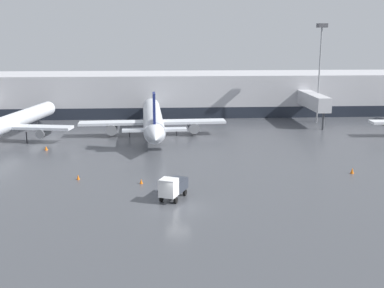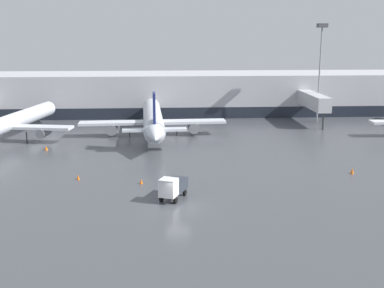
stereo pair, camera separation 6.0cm
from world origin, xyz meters
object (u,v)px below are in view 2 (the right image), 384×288
Objects in this scene: traffic_cone_4 at (78,177)px; service_truck_2 at (173,186)px; traffic_cone_0 at (141,181)px; traffic_cone_2 at (352,171)px; traffic_cone_1 at (46,148)px; apron_light_mast_2 at (321,46)px; parked_jet_2 at (153,119)px; parked_jet_0 at (8,124)px.

service_truck_2 is at bearing -34.17° from traffic_cone_4.
traffic_cone_2 reaches higher than traffic_cone_0.
traffic_cone_1 is 0.03× the size of apron_light_mast_2.
traffic_cone_1 is 56.11m from apron_light_mast_2.
service_truck_2 reaches higher than traffic_cone_1.
service_truck_2 is at bearing -177.63° from parked_jet_2.
parked_jet_0 is at bearing 156.49° from traffic_cone_2.
apron_light_mast_2 is (34.17, 39.40, 15.06)m from traffic_cone_0.
service_truck_2 is 56.19m from apron_light_mast_2.
traffic_cone_0 is at bearing -130.94° from apron_light_mast_2.
traffic_cone_2 is 35.13m from traffic_cone_4.
parked_jet_2 is 7.62× the size of service_truck_2.
parked_jet_0 is 1.08× the size of parked_jet_2.
parked_jet_2 reaches higher than traffic_cone_4.
service_truck_2 is (2.79, -33.73, -1.56)m from parked_jet_2.
parked_jet_0 is at bearing -165.54° from apron_light_mast_2.
apron_light_mast_2 is at bearing 41.49° from traffic_cone_4.
traffic_cone_4 is at bearing -135.63° from parked_jet_0.
parked_jet_2 is at bearing 30.85° from traffic_cone_1.
apron_light_mast_2 reaches higher than parked_jet_2.
parked_jet_2 reaches higher than parked_jet_0.
traffic_cone_1 is 17.72m from traffic_cone_4.
parked_jet_2 is at bearing 71.10° from traffic_cone_4.
traffic_cone_1 is at bearing 115.47° from traffic_cone_4.
apron_light_mast_2 reaches higher than traffic_cone_2.
traffic_cone_1 is at bearing -156.88° from apron_light_mast_2.
traffic_cone_2 reaches higher than traffic_cone_1.
parked_jet_0 reaches higher than traffic_cone_1.
traffic_cone_2 is at bearing -19.88° from traffic_cone_1.
traffic_cone_2 reaches higher than traffic_cone_4.
apron_light_mast_2 is (6.96, 36.68, 15.00)m from traffic_cone_2.
parked_jet_0 is at bearing 133.21° from traffic_cone_0.
parked_jet_2 is 55.45× the size of traffic_cone_4.
service_truck_2 is 7.54× the size of traffic_cone_0.
traffic_cone_0 is at bearing -174.28° from traffic_cone_2.
apron_light_mast_2 is (49.71, 21.22, 15.06)m from traffic_cone_1.
parked_jet_2 reaches higher than traffic_cone_1.
traffic_cone_1 is 0.98× the size of traffic_cone_4.
service_truck_2 is at bearing -124.02° from apron_light_mast_2.
traffic_cone_1 is at bearing 118.50° from parked_jet_2.
traffic_cone_4 is (-7.92, 2.18, 0.01)m from traffic_cone_0.
parked_jet_2 is 33.88m from service_truck_2.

